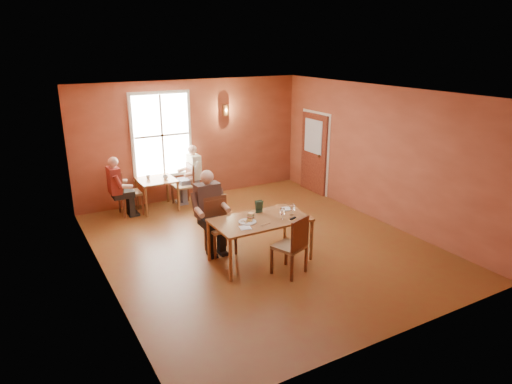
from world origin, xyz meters
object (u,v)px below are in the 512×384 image
diner_main (221,216)px  chair_empty (289,245)px  chair_diner_white (183,185)px  diner_maroon (128,186)px  chair_diner_maroon (130,192)px  second_table (157,194)px  diner_white (183,177)px  main_table (260,240)px  chair_diner_main (220,226)px

diner_main → chair_empty: 1.49m
chair_diner_white → diner_maroon: bearing=90.0°
chair_diner_maroon → chair_diner_white: bearing=90.0°
chair_empty → second_table: size_ratio=1.25×
second_table → diner_maroon: (-0.68, 0.00, 0.32)m
diner_main → diner_white: bearing=-97.4°
main_table → chair_diner_main: bearing=127.6°
main_table → diner_main: 0.87m
main_table → chair_diner_white: chair_diner_white is taller
chair_diner_main → chair_empty: bearing=117.3°
chair_diner_maroon → diner_maroon: bearing=-90.0°
second_table → diner_maroon: diner_maroon is taller
diner_maroon → chair_diner_white: bearing=90.0°
chair_diner_main → chair_empty: (0.69, -1.33, -0.00)m
chair_diner_main → diner_white: 2.96m
second_table → chair_diner_white: chair_diner_white is taller
chair_diner_maroon → diner_maroon: size_ratio=0.78×
chair_diner_white → diner_maroon: diner_maroon is taller
diner_maroon → chair_diner_maroon: bearing=90.0°
chair_diner_main → diner_maroon: size_ratio=0.78×
main_table → chair_diner_maroon: (-1.44, 3.58, 0.13)m
chair_diner_main → main_table: bearing=127.6°
diner_maroon → second_table: bearing=90.0°
chair_diner_white → diner_white: diner_white is taller
chair_diner_white → chair_diner_main: bearing=173.1°
second_table → diner_maroon: 0.75m
main_table → diner_maroon: diner_maroon is taller
second_table → chair_diner_maroon: size_ratio=0.79×
diner_main → chair_diner_maroon: bearing=-72.3°
main_table → second_table: bearing=102.5°
chair_diner_main → chair_empty: 1.50m
main_table → chair_empty: size_ratio=1.62×
diner_main → second_table: bearing=-84.3°
diner_maroon → chair_diner_main: bearing=18.4°
chair_empty → main_table: bearing=84.1°
main_table → second_table: 3.67m
chair_diner_white → diner_white: bearing=-90.0°
diner_main → chair_diner_white: diner_main is taller
main_table → diner_maroon: bearing=112.3°
diner_white → chair_diner_maroon: (-1.33, 0.00, -0.16)m
main_table → diner_white: (-0.11, 3.58, 0.30)m
chair_diner_main → diner_main: bearing=90.0°
diner_main → chair_diner_maroon: size_ratio=1.42×
main_table → chair_diner_white: size_ratio=1.70×
diner_main → diner_maroon: size_ratio=1.10×
chair_empty → chair_diner_maroon: bearing=89.7°
chair_empty → chair_diner_main: bearing=96.1°
second_table → chair_empty: bearing=-77.1°
main_table → diner_white: diner_white is taller
chair_diner_maroon → diner_main: bearing=17.7°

